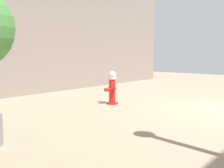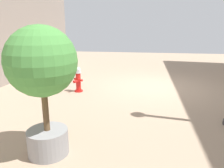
% 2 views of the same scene
% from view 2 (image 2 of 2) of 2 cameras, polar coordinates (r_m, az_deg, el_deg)
% --- Properties ---
extents(ground_plane, '(23.40, 23.40, 0.00)m').
position_cam_2_polar(ground_plane, '(8.77, 11.21, -0.71)').
color(ground_plane, tan).
extents(fire_hydrant, '(0.39, 0.37, 0.91)m').
position_cam_2_polar(fire_hydrant, '(7.96, -8.89, 1.19)').
color(fire_hydrant, red).
rests_on(fire_hydrant, ground_plane).
extents(planter_tree, '(1.22, 1.22, 2.35)m').
position_cam_2_polar(planter_tree, '(3.89, -17.82, 2.84)').
color(planter_tree, gray).
rests_on(planter_tree, ground_plane).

